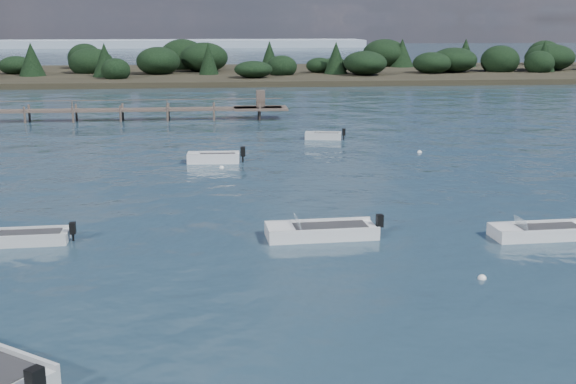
{
  "coord_description": "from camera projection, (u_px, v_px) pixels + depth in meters",
  "views": [
    {
      "loc": [
        -0.21,
        -19.94,
        9.19
      ],
      "look_at": [
        3.19,
        14.0,
        1.0
      ],
      "focal_mm": 45.0,
      "sensor_mm": 36.0,
      "label": 1
    }
  ],
  "objects": [
    {
      "name": "buoy_extra_a",
      "position": [
        420.0,
        152.0,
        51.04
      ],
      "size": [
        0.32,
        0.32,
        0.32
      ],
      "primitive_type": "sphere",
      "color": "silver",
      "rests_on": "ground"
    },
    {
      "name": "ground",
      "position": [
        218.0,
        105.0,
        79.51
      ],
      "size": [
        400.0,
        400.0,
        0.0
      ],
      "primitive_type": "plane",
      "color": "#172936",
      "rests_on": "ground"
    },
    {
      "name": "dinghy_mid_white_a",
      "position": [
        321.0,
        233.0,
        31.22
      ],
      "size": [
        5.16,
        2.02,
        1.2
      ],
      "color": "silver",
      "rests_on": "ground"
    },
    {
      "name": "tender_far_white",
      "position": [
        214.0,
        160.0,
        47.47
      ],
      "size": [
        3.83,
        1.5,
        1.3
      ],
      "color": "silver",
      "rests_on": "ground"
    },
    {
      "name": "buoy_c",
      "position": [
        33.0,
        239.0,
        30.91
      ],
      "size": [
        0.32,
        0.32,
        0.32
      ],
      "primitive_type": "sphere",
      "color": "silver",
      "rests_on": "ground"
    },
    {
      "name": "dinghy_mid_white_b",
      "position": [
        540.0,
        234.0,
        31.16
      ],
      "size": [
        4.59,
        1.77,
        1.13
      ],
      "color": "silver",
      "rests_on": "ground"
    },
    {
      "name": "dinghy_mid_grey",
      "position": [
        22.0,
        240.0,
        30.37
      ],
      "size": [
        4.13,
        1.61,
        1.04
      ],
      "color": "#A5AAAC",
      "rests_on": "ground"
    },
    {
      "name": "tender_far_grey_b",
      "position": [
        323.0,
        137.0,
        56.69
      ],
      "size": [
        3.24,
        1.64,
        1.09
      ],
      "color": "#A5AAAC",
      "rests_on": "ground"
    },
    {
      "name": "buoy_e",
      "position": [
        222.0,
        168.0,
        45.69
      ],
      "size": [
        0.32,
        0.32,
        0.32
      ],
      "primitive_type": "sphere",
      "color": "silver",
      "rests_on": "ground"
    },
    {
      "name": "far_headland",
      "position": [
        367.0,
        64.0,
        120.18
      ],
      "size": [
        190.0,
        40.0,
        5.8
      ],
      "color": "black",
      "rests_on": "ground"
    },
    {
      "name": "buoy_b",
      "position": [
        482.0,
        279.0,
        26.21
      ],
      "size": [
        0.32,
        0.32,
        0.32
      ],
      "primitive_type": "sphere",
      "color": "silver",
      "rests_on": "ground"
    }
  ]
}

